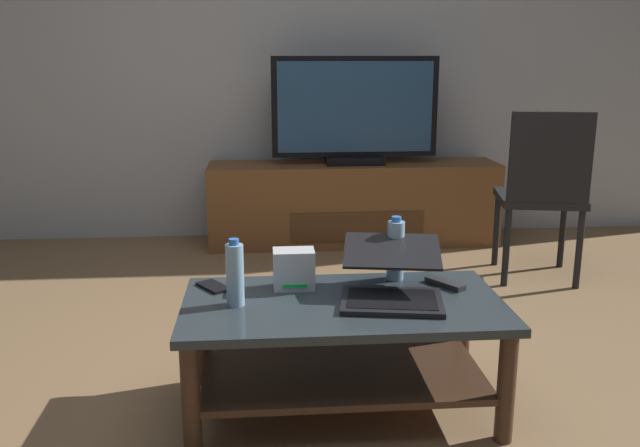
{
  "coord_description": "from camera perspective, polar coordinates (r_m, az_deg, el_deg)",
  "views": [
    {
      "loc": [
        -0.2,
        -2.21,
        1.24
      ],
      "look_at": [
        0.03,
        0.46,
        0.56
      ],
      "focal_mm": 38.0,
      "sensor_mm": 36.0,
      "label": 1
    }
  ],
  "objects": [
    {
      "name": "ground_plane",
      "position": [
        2.54,
        0.31,
        -14.99
      ],
      "size": [
        7.68,
        7.68,
        0.0
      ],
      "primitive_type": "plane",
      "color": "olive"
    },
    {
      "name": "back_wall",
      "position": [
        4.68,
        -2.45,
        16.16
      ],
      "size": [
        6.4,
        0.12,
        2.8
      ],
      "primitive_type": "cube",
      "color": "silver",
      "rests_on": "ground"
    },
    {
      "name": "coffee_table",
      "position": [
        2.38,
        1.94,
        -9.41
      ],
      "size": [
        1.1,
        0.59,
        0.41
      ],
      "color": "#2D383D",
      "rests_on": "ground"
    },
    {
      "name": "media_cabinet",
      "position": [
        4.5,
        2.82,
        1.71
      ],
      "size": [
        1.9,
        0.42,
        0.54
      ],
      "color": "brown",
      "rests_on": "ground"
    },
    {
      "name": "television",
      "position": [
        4.39,
        2.96,
        9.29
      ],
      "size": [
        1.07,
        0.2,
        0.68
      ],
      "color": "black",
      "rests_on": "media_cabinet"
    },
    {
      "name": "dining_chair",
      "position": [
        3.86,
        18.28,
        2.86
      ],
      "size": [
        0.52,
        0.52,
        0.95
      ],
      "color": "black",
      "rests_on": "ground"
    },
    {
      "name": "laptop",
      "position": [
        2.36,
        6.08,
        -4.78
      ],
      "size": [
        0.4,
        0.46,
        0.17
      ],
      "color": "black",
      "rests_on": "coffee_table"
    },
    {
      "name": "router_box",
      "position": [
        2.44,
        -2.22,
        -3.86
      ],
      "size": [
        0.15,
        0.1,
        0.14
      ],
      "color": "silver",
      "rests_on": "coffee_table"
    },
    {
      "name": "water_bottle_near",
      "position": [
        2.28,
        -7.18,
        -4.26
      ],
      "size": [
        0.06,
        0.06,
        0.23
      ],
      "color": "#99C6E5",
      "rests_on": "coffee_table"
    },
    {
      "name": "water_bottle_far",
      "position": [
        2.54,
        6.38,
        -2.22
      ],
      "size": [
        0.06,
        0.06,
        0.24
      ],
      "color": "#99C6E5",
      "rests_on": "coffee_table"
    },
    {
      "name": "cell_phone",
      "position": [
        2.49,
        -8.96,
        -5.26
      ],
      "size": [
        0.14,
        0.16,
        0.01
      ],
      "primitive_type": "cube",
      "rotation": [
        0.0,
        0.0,
        0.6
      ],
      "color": "black",
      "rests_on": "coffee_table"
    },
    {
      "name": "tv_remote",
      "position": [
        2.52,
        10.48,
        -4.99
      ],
      "size": [
        0.13,
        0.16,
        0.02
      ],
      "primitive_type": "cube",
      "rotation": [
        0.0,
        0.0,
        0.61
      ],
      "color": "#2D2D30",
      "rests_on": "coffee_table"
    }
  ]
}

